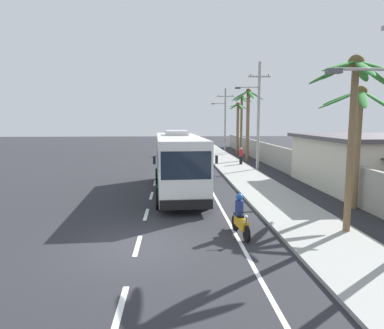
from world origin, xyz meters
The scene contains 14 objects.
ground_plane centered at (0.00, 0.00, 0.00)m, with size 160.00×160.00×0.00m, color #28282D.
sidewalk_kerb centered at (6.80, 10.00, 0.07)m, with size 3.20×90.00×0.14m, color #999993.
lane_markings centered at (2.29, 14.64, 0.00)m, with size 3.78×71.00×0.01m.
boundary_wall centered at (10.60, 14.00, 1.02)m, with size 0.24×60.00×2.03m, color #9E998E.
coach_bus_foreground centered at (1.57, 8.79, 1.92)m, with size 3.26×10.91×3.68m.
motorcycle_beside_bus centered at (3.78, 0.88, 0.65)m, with size 0.56×1.96×1.58m.
pedestrian_near_kerb centered at (7.74, 20.68, 0.99)m, with size 0.36×0.36×1.62m.
utility_pole_mid centered at (8.46, 17.43, 4.86)m, with size 2.98×0.24×9.14m.
utility_pole_far centered at (8.51, 36.38, 4.65)m, with size 3.14×0.24×8.65m.
palm_nearest centered at (9.04, 23.97, 4.91)m, with size 3.22×3.37×7.55m.
palm_second centered at (10.47, 34.40, 5.05)m, with size 2.75×2.79×7.62m.
palm_third centered at (7.85, 0.78, 5.07)m, with size 3.28×3.38×6.69m.
palm_fourth centered at (9.49, 31.82, 4.27)m, with size 2.57×2.51×6.55m.
palm_farthest centered at (10.18, 4.54, 4.44)m, with size 3.95×3.88×5.97m.
Camera 1 is at (1.24, -11.65, 4.36)m, focal length 32.30 mm.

